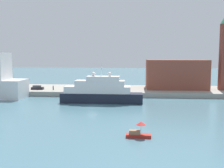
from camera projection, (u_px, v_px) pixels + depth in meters
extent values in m
plane|color=slate|center=(92.00, 107.00, 72.00)|extent=(400.00, 400.00, 0.00)
cube|color=gray|center=(104.00, 90.00, 98.47)|extent=(110.00, 21.62, 1.56)
cube|color=black|center=(102.00, 98.00, 78.24)|extent=(23.11, 4.66, 2.75)
cube|color=white|center=(98.00, 90.00, 78.08)|extent=(18.49, 4.28, 1.95)
cube|color=white|center=(100.00, 83.00, 77.83)|extent=(13.87, 3.91, 1.64)
cube|color=white|center=(103.00, 78.00, 77.59)|extent=(9.24, 3.54, 1.21)
cylinder|color=silver|center=(102.00, 70.00, 77.36)|extent=(0.16, 0.16, 3.67)
sphere|color=white|center=(110.00, 74.00, 77.31)|extent=(1.15, 1.15, 1.15)
sphere|color=white|center=(93.00, 74.00, 77.70)|extent=(1.15, 1.15, 1.15)
cube|color=#B22319|center=(138.00, 136.00, 45.78)|extent=(4.15, 1.43, 0.54)
cube|color=#8C6647|center=(135.00, 132.00, 45.77)|extent=(1.83, 1.14, 0.68)
cylinder|color=#B2B2B2|center=(141.00, 130.00, 45.63)|extent=(0.06, 0.06, 1.58)
cone|color=red|center=(141.00, 123.00, 45.52)|extent=(1.62, 1.62, 0.57)
cube|color=brown|center=(176.00, 74.00, 97.45)|extent=(20.89, 12.20, 10.17)
cube|color=black|center=(38.00, 88.00, 94.97)|extent=(4.14, 1.75, 0.84)
cube|color=#262D33|center=(37.00, 86.00, 94.91)|extent=(2.48, 1.58, 0.59)
cylinder|color=#4C4C4C|center=(53.00, 88.00, 93.83)|extent=(0.36, 0.36, 1.37)
sphere|color=tan|center=(53.00, 86.00, 93.74)|extent=(0.24, 0.24, 0.24)
cylinder|color=black|center=(117.00, 91.00, 88.88)|extent=(0.47, 0.47, 0.66)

